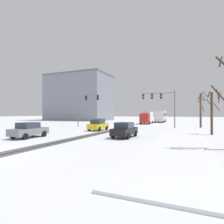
{
  "coord_description": "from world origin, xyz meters",
  "views": [
    {
      "loc": [
        11.17,
        -7.83,
        2.53
      ],
      "look_at": [
        0.0,
        18.77,
        2.8
      ],
      "focal_mm": 29.48,
      "sensor_mm": 36.0,
      "label": 1
    }
  ],
  "objects_px": {
    "car_white_lead": "(100,123)",
    "car_yellow_cab_second": "(98,125)",
    "car_black_third": "(125,130)",
    "bus_oncoming": "(161,115)",
    "traffic_signal_near_right": "(161,101)",
    "box_truck_delivery": "(147,117)",
    "car_grey_fourth": "(29,130)",
    "bare_tree_sidewalk_mid": "(212,111)",
    "bare_tree_sidewalk_far": "(201,109)",
    "traffic_signal_near_left": "(85,103)",
    "office_building_far_left_block": "(79,98)"
  },
  "relations": [
    {
      "from": "car_white_lead",
      "to": "car_yellow_cab_second",
      "type": "distance_m",
      "value": 6.63
    },
    {
      "from": "car_black_third",
      "to": "bus_oncoming",
      "type": "height_order",
      "value": "bus_oncoming"
    },
    {
      "from": "car_black_third",
      "to": "traffic_signal_near_right",
      "type": "bearing_deg",
      "value": 82.25
    },
    {
      "from": "traffic_signal_near_right",
      "to": "box_truck_delivery",
      "type": "bearing_deg",
      "value": 111.58
    },
    {
      "from": "car_grey_fourth",
      "to": "bus_oncoming",
      "type": "height_order",
      "value": "bus_oncoming"
    },
    {
      "from": "traffic_signal_near_right",
      "to": "car_yellow_cab_second",
      "type": "relative_size",
      "value": 1.58
    },
    {
      "from": "bus_oncoming",
      "to": "bare_tree_sidewalk_mid",
      "type": "distance_m",
      "value": 33.07
    },
    {
      "from": "car_black_third",
      "to": "bare_tree_sidewalk_far",
      "type": "relative_size",
      "value": 0.63
    },
    {
      "from": "traffic_signal_near_left",
      "to": "bare_tree_sidewalk_mid",
      "type": "bearing_deg",
      "value": -15.14
    },
    {
      "from": "car_grey_fourth",
      "to": "bare_tree_sidewalk_far",
      "type": "relative_size",
      "value": 0.63
    },
    {
      "from": "car_yellow_cab_second",
      "to": "car_black_third",
      "type": "distance_m",
      "value": 8.85
    },
    {
      "from": "traffic_signal_near_left",
      "to": "car_grey_fourth",
      "type": "bearing_deg",
      "value": -79.45
    },
    {
      "from": "traffic_signal_near_left",
      "to": "box_truck_delivery",
      "type": "distance_m",
      "value": 17.81
    },
    {
      "from": "car_yellow_cab_second",
      "to": "bus_oncoming",
      "type": "bearing_deg",
      "value": 81.24
    },
    {
      "from": "car_white_lead",
      "to": "traffic_signal_near_right",
      "type": "bearing_deg",
      "value": 8.71
    },
    {
      "from": "bus_oncoming",
      "to": "box_truck_delivery",
      "type": "bearing_deg",
      "value": -100.55
    },
    {
      "from": "car_grey_fourth",
      "to": "bare_tree_sidewalk_far",
      "type": "bearing_deg",
      "value": 52.15
    },
    {
      "from": "box_truck_delivery",
      "to": "office_building_far_left_block",
      "type": "height_order",
      "value": "office_building_far_left_block"
    },
    {
      "from": "office_building_far_left_block",
      "to": "bare_tree_sidewalk_mid",
      "type": "bearing_deg",
      "value": -40.73
    },
    {
      "from": "bus_oncoming",
      "to": "traffic_signal_near_right",
      "type": "bearing_deg",
      "value": -82.0
    },
    {
      "from": "office_building_far_left_block",
      "to": "car_black_third",
      "type": "bearing_deg",
      "value": -52.09
    },
    {
      "from": "car_grey_fourth",
      "to": "office_building_far_left_block",
      "type": "relative_size",
      "value": 0.17
    },
    {
      "from": "traffic_signal_near_left",
      "to": "car_black_third",
      "type": "xyz_separation_m",
      "value": [
        12.2,
        -12.1,
        -3.76
      ]
    },
    {
      "from": "car_grey_fourth",
      "to": "bare_tree_sidewalk_mid",
      "type": "xyz_separation_m",
      "value": [
        18.09,
        10.55,
        2.07
      ]
    },
    {
      "from": "traffic_signal_near_right",
      "to": "car_grey_fourth",
      "type": "height_order",
      "value": "traffic_signal_near_right"
    },
    {
      "from": "box_truck_delivery",
      "to": "office_building_far_left_block",
      "type": "bearing_deg",
      "value": 152.7
    },
    {
      "from": "car_yellow_cab_second",
      "to": "office_building_far_left_block",
      "type": "bearing_deg",
      "value": 126.4
    },
    {
      "from": "bare_tree_sidewalk_far",
      "to": "bus_oncoming",
      "type": "bearing_deg",
      "value": 116.8
    },
    {
      "from": "traffic_signal_near_left",
      "to": "office_building_far_left_block",
      "type": "height_order",
      "value": "office_building_far_left_block"
    },
    {
      "from": "car_grey_fourth",
      "to": "bus_oncoming",
      "type": "xyz_separation_m",
      "value": [
        7.7,
        41.93,
        1.18
      ]
    },
    {
      "from": "car_yellow_cab_second",
      "to": "office_building_far_left_block",
      "type": "xyz_separation_m",
      "value": [
        -26.93,
        36.52,
        7.98
      ]
    },
    {
      "from": "traffic_signal_near_right",
      "to": "office_building_far_left_block",
      "type": "bearing_deg",
      "value": 140.66
    },
    {
      "from": "car_black_third",
      "to": "traffic_signal_near_left",
      "type": "bearing_deg",
      "value": 135.23
    },
    {
      "from": "office_building_far_left_block",
      "to": "traffic_signal_near_right",
      "type": "bearing_deg",
      "value": -39.34
    },
    {
      "from": "car_yellow_cab_second",
      "to": "bus_oncoming",
      "type": "xyz_separation_m",
      "value": [
        4.87,
        31.58,
        1.18
      ]
    },
    {
      "from": "traffic_signal_near_right",
      "to": "car_black_third",
      "type": "relative_size",
      "value": 1.57
    },
    {
      "from": "bare_tree_sidewalk_mid",
      "to": "office_building_far_left_block",
      "type": "xyz_separation_m",
      "value": [
        -42.19,
        36.33,
        5.91
      ]
    },
    {
      "from": "traffic_signal_near_right",
      "to": "car_black_third",
      "type": "distance_m",
      "value": 14.57
    },
    {
      "from": "traffic_signal_near_right",
      "to": "car_white_lead",
      "type": "bearing_deg",
      "value": -171.29
    },
    {
      "from": "car_black_third",
      "to": "bare_tree_sidewalk_far",
      "type": "height_order",
      "value": "bare_tree_sidewalk_far"
    },
    {
      "from": "car_black_third",
      "to": "car_yellow_cab_second",
      "type": "bearing_deg",
      "value": 135.66
    },
    {
      "from": "traffic_signal_near_right",
      "to": "office_building_far_left_block",
      "type": "xyz_separation_m",
      "value": [
        -35.15,
        28.82,
        4.02
      ]
    },
    {
      "from": "car_yellow_cab_second",
      "to": "bare_tree_sidewalk_mid",
      "type": "distance_m",
      "value": 15.4
    },
    {
      "from": "car_black_third",
      "to": "car_grey_fourth",
      "type": "bearing_deg",
      "value": -155.55
    },
    {
      "from": "car_white_lead",
      "to": "box_truck_delivery",
      "type": "relative_size",
      "value": 0.55
    },
    {
      "from": "car_white_lead",
      "to": "bare_tree_sidewalk_far",
      "type": "height_order",
      "value": "bare_tree_sidewalk_far"
    },
    {
      "from": "car_grey_fourth",
      "to": "car_black_third",
      "type": "bearing_deg",
      "value": 24.45
    },
    {
      "from": "box_truck_delivery",
      "to": "bus_oncoming",
      "type": "bearing_deg",
      "value": 79.45
    },
    {
      "from": "car_black_third",
      "to": "bus_oncoming",
      "type": "bearing_deg",
      "value": 92.22
    },
    {
      "from": "traffic_signal_near_right",
      "to": "car_grey_fourth",
      "type": "relative_size",
      "value": 1.58
    }
  ]
}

